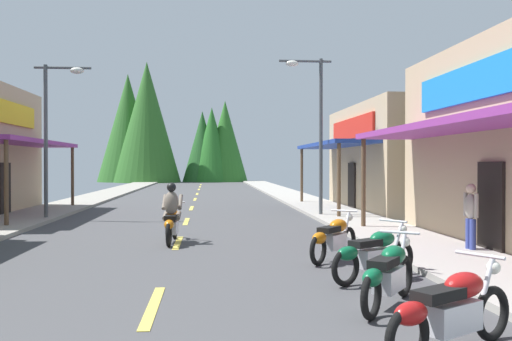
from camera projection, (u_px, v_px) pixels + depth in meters
name	position (u px, v px, depth m)	size (l,w,h in m)	color
ground	(190.00, 212.00, 24.15)	(9.39, 80.29, 0.10)	#424244
sidewalk_left	(50.00, 211.00, 23.64)	(2.49, 80.29, 0.12)	gray
sidewalk_right	(325.00, 209.00, 24.65)	(2.49, 80.29, 0.12)	#9E9991
centerline_dashes	(193.00, 203.00, 28.87)	(0.16, 56.58, 0.01)	#E0C64C
storefront_right_far	(437.00, 158.00, 25.01)	(9.66, 9.56, 4.65)	tan
streetlamp_left	(55.00, 118.00, 20.15)	(2.02, 0.30, 5.65)	#474C51
streetlamp_right	(313.00, 114.00, 21.30)	(2.02, 0.30, 6.09)	#474C51
motorcycle_parked_right_0	(451.00, 309.00, 5.94)	(1.88, 1.19, 1.04)	black
motorcycle_parked_right_1	(389.00, 274.00, 7.88)	(1.34, 1.79, 1.04)	black
motorcycle_parked_right_2	(374.00, 253.00, 9.70)	(1.84, 1.26, 1.04)	black
motorcycle_parked_right_3	(334.00, 237.00, 11.76)	(1.40, 1.74, 1.04)	black
rider_cruising_lead	(172.00, 218.00, 14.38)	(0.60, 2.14, 1.57)	black
pedestrian_by_shop	(471.00, 214.00, 12.56)	(0.28, 0.57, 1.60)	#333F8C
treeline_backdrop	(163.00, 131.00, 64.02)	(17.46, 9.21, 13.67)	#256723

